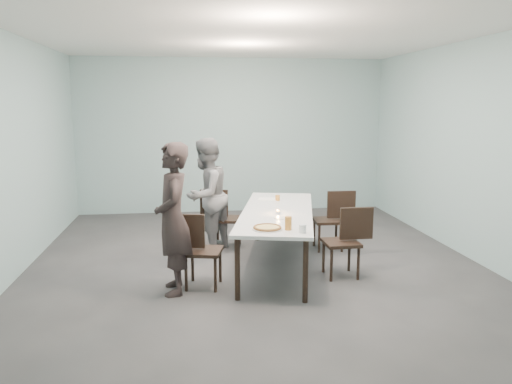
{
  "coord_description": "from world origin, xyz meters",
  "views": [
    {
      "loc": [
        -0.85,
        -6.32,
        2.13
      ],
      "look_at": [
        0.0,
        -0.01,
        1.0
      ],
      "focal_mm": 35.0,
      "sensor_mm": 36.0,
      "label": 1
    }
  ],
  "objects": [
    {
      "name": "ground",
      "position": [
        0.0,
        0.0,
        0.0
      ],
      "size": [
        7.0,
        7.0,
        0.0
      ],
      "primitive_type": "plane",
      "color": "#333335",
      "rests_on": "ground"
    },
    {
      "name": "room_shell",
      "position": [
        0.0,
        0.0,
        2.03
      ],
      "size": [
        6.02,
        7.02,
        3.01
      ],
      "color": "#8FB1B4",
      "rests_on": "ground"
    },
    {
      "name": "table",
      "position": [
        0.28,
        -0.03,
        0.69
      ],
      "size": [
        1.47,
        2.74,
        0.75
      ],
      "rotation": [
        0.0,
        0.0,
        -0.23
      ],
      "color": "white",
      "rests_on": "ground"
    },
    {
      "name": "chair_near_left",
      "position": [
        -0.79,
        -0.65,
        0.5
      ],
      "size": [
        0.65,
        0.5,
        0.87
      ],
      "rotation": [
        0.0,
        0.0,
        -0.23
      ],
      "color": "black",
      "rests_on": "ground"
    },
    {
      "name": "chair_far_left",
      "position": [
        -0.39,
        0.96,
        0.5
      ],
      "size": [
        0.65,
        0.51,
        0.87
      ],
      "rotation": [
        0.0,
        0.0,
        -0.25
      ],
      "color": "black",
      "rests_on": "ground"
    },
    {
      "name": "chair_near_right",
      "position": [
        1.08,
        -0.54,
        0.5
      ],
      "size": [
        0.61,
        0.43,
        0.87
      ],
      "rotation": [
        0.0,
        0.0,
        3.16
      ],
      "color": "black",
      "rests_on": "ground"
    },
    {
      "name": "chair_far_right",
      "position": [
        1.24,
        0.63,
        0.5
      ],
      "size": [
        0.62,
        0.43,
        0.87
      ],
      "rotation": [
        0.0,
        0.0,
        3.11
      ],
      "color": "black",
      "rests_on": "ground"
    },
    {
      "name": "diner_near",
      "position": [
        -1.05,
        -0.8,
        0.86
      ],
      "size": [
        0.46,
        0.66,
        1.72
      ],
      "primitive_type": "imported",
      "rotation": [
        0.0,
        0.0,
        -1.49
      ],
      "color": "black",
      "rests_on": "ground"
    },
    {
      "name": "diner_far",
      "position": [
        -0.62,
        0.76,
        0.83
      ],
      "size": [
        0.98,
        1.02,
        1.65
      ],
      "primitive_type": "imported",
      "rotation": [
        0.0,
        0.0,
        -2.19
      ],
      "color": "slate",
      "rests_on": "ground"
    },
    {
      "name": "pizza",
      "position": [
        -0.01,
        -0.99,
        0.77
      ],
      "size": [
        0.34,
        0.34,
        0.04
      ],
      "color": "white",
      "rests_on": "table"
    },
    {
      "name": "side_plate",
      "position": [
        0.25,
        -0.47,
        0.76
      ],
      "size": [
        0.18,
        0.18,
        0.01
      ],
      "primitive_type": "cylinder",
      "color": "white",
      "rests_on": "table"
    },
    {
      "name": "beer_glass",
      "position": [
        0.22,
        -1.04,
        0.82
      ],
      "size": [
        0.08,
        0.08,
        0.15
      ],
      "primitive_type": "cylinder",
      "color": "orange",
      "rests_on": "table"
    },
    {
      "name": "water_tumbler",
      "position": [
        0.35,
        -1.18,
        0.8
      ],
      "size": [
        0.08,
        0.08,
        0.09
      ],
      "primitive_type": "cylinder",
      "color": "silver",
      "rests_on": "table"
    },
    {
      "name": "tealight",
      "position": [
        0.25,
        -0.22,
        0.77
      ],
      "size": [
        0.06,
        0.06,
        0.05
      ],
      "color": "silver",
      "rests_on": "table"
    },
    {
      "name": "amber_tumbler",
      "position": [
        0.4,
        0.65,
        0.79
      ],
      "size": [
        0.07,
        0.07,
        0.08
      ],
      "primitive_type": "cylinder",
      "color": "orange",
      "rests_on": "table"
    },
    {
      "name": "menu",
      "position": [
        0.29,
        0.76,
        0.75
      ],
      "size": [
        0.34,
        0.28,
        0.01
      ],
      "primitive_type": "cube",
      "rotation": [
        0.0,
        0.0,
        -0.23
      ],
      "color": "silver",
      "rests_on": "table"
    }
  ]
}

